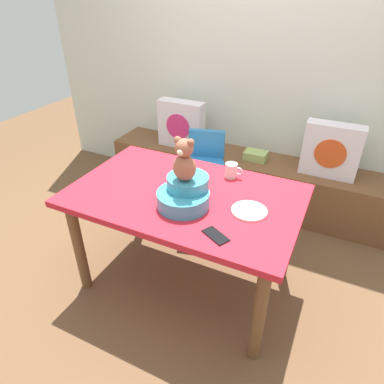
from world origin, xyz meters
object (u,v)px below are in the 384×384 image
at_px(coffee_mug, 232,170).
at_px(cell_phone, 216,235).
at_px(book_stack, 255,156).
at_px(infant_seat_teal, 185,193).
at_px(pillow_floral_left, 181,124).
at_px(dining_table, 185,207).
at_px(teddy_bear, 184,161).
at_px(dinner_plate_near, 249,211).
at_px(ketchup_bottle, 187,169).
at_px(highchair, 204,166).
at_px(pillow_floral_right, 331,150).

distance_m(coffee_mug, cell_phone, 0.63).
xyz_separation_m(book_stack, coffee_mug, (0.07, -0.88, 0.29)).
relative_size(infant_seat_teal, cell_phone, 2.29).
relative_size(pillow_floral_left, dining_table, 0.32).
height_order(teddy_bear, dinner_plate_near, teddy_bear).
relative_size(book_stack, teddy_bear, 0.80).
relative_size(ketchup_bottle, coffee_mug, 1.54).
height_order(pillow_floral_left, cell_phone, pillow_floral_left).
xyz_separation_m(teddy_bear, cell_phone, (0.27, -0.19, -0.27)).
height_order(dining_table, cell_phone, cell_phone).
height_order(dining_table, coffee_mug, coffee_mug).
distance_m(highchair, dinner_plate_near, 1.02).
bearing_deg(infant_seat_teal, coffee_mug, 72.84).
xyz_separation_m(teddy_bear, coffee_mug, (0.13, 0.42, -0.23)).
bearing_deg(ketchup_bottle, pillow_floral_left, 119.29).
relative_size(highchair, coffee_mug, 6.58).
bearing_deg(infant_seat_teal, book_stack, 87.57).
xyz_separation_m(book_stack, dinner_plate_near, (0.30, -1.21, 0.25)).
bearing_deg(pillow_floral_right, book_stack, 178.05).
relative_size(pillow_floral_left, highchair, 0.56).
relative_size(dining_table, teddy_bear, 5.58).
relative_size(pillow_floral_right, teddy_bear, 1.76).
bearing_deg(book_stack, pillow_floral_left, -178.38).
height_order(infant_seat_teal, coffee_mug, infant_seat_teal).
bearing_deg(pillow_floral_right, cell_phone, -105.15).
bearing_deg(cell_phone, dinner_plate_near, 10.83).
relative_size(pillow_floral_right, dining_table, 0.32).
xyz_separation_m(teddy_bear, dinner_plate_near, (0.36, 0.09, -0.27)).
distance_m(book_stack, coffee_mug, 0.93).
bearing_deg(pillow_floral_left, dining_table, -61.73).
relative_size(coffee_mug, cell_phone, 0.83).
relative_size(pillow_floral_right, infant_seat_teal, 1.33).
bearing_deg(pillow_floral_left, dinner_plate_near, -48.82).
bearing_deg(coffee_mug, ketchup_bottle, -143.59).
bearing_deg(book_stack, highchair, -125.74).
distance_m(ketchup_bottle, dinner_plate_near, 0.50).
height_order(book_stack, teddy_bear, teddy_bear).
relative_size(pillow_floral_left, book_stack, 2.20).
distance_m(teddy_bear, coffee_mug, 0.49).
bearing_deg(dinner_plate_near, pillow_floral_right, 75.37).
xyz_separation_m(pillow_floral_left, dining_table, (0.63, -1.17, -0.04)).
height_order(teddy_bear, coffee_mug, teddy_bear).
bearing_deg(book_stack, dinner_plate_near, -75.95).
distance_m(ketchup_bottle, cell_phone, 0.58).
bearing_deg(highchair, infant_seat_teal, -73.21).
height_order(coffee_mug, dinner_plate_near, coffee_mug).
bearing_deg(highchair, coffee_mug, -48.67).
height_order(book_stack, cell_phone, cell_phone).
height_order(teddy_bear, cell_phone, teddy_bear).
height_order(infant_seat_teal, ketchup_bottle, ketchup_bottle).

